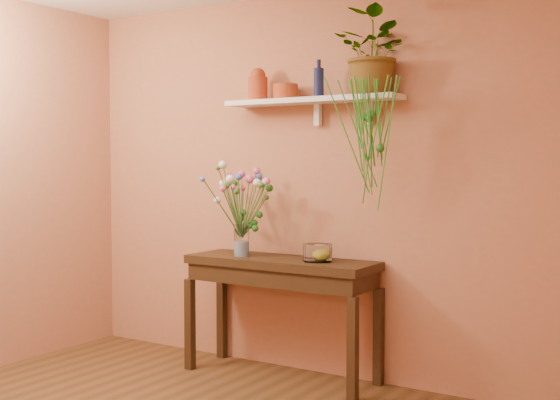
{
  "coord_description": "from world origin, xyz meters",
  "views": [
    {
      "loc": [
        2.57,
        -2.5,
        1.5
      ],
      "look_at": [
        0.0,
        1.55,
        1.25
      ],
      "focal_mm": 46.96,
      "sensor_mm": 36.0,
      "label": 1
    }
  ],
  "objects_px": {
    "sideboard": "(281,276)",
    "bouquet": "(243,191)",
    "terracotta_jug": "(258,85)",
    "spider_plant": "(375,52)",
    "blue_bottle": "(319,82)",
    "glass_vase": "(242,243)",
    "glass_bowl": "(318,253)"
  },
  "relations": [
    {
      "from": "sideboard",
      "to": "bouquet",
      "type": "relative_size",
      "value": 2.16
    },
    {
      "from": "sideboard",
      "to": "terracotta_jug",
      "type": "bearing_deg",
      "value": 159.04
    },
    {
      "from": "sideboard",
      "to": "spider_plant",
      "type": "xyz_separation_m",
      "value": [
        0.67,
        0.09,
        1.49
      ]
    },
    {
      "from": "blue_bottle",
      "to": "spider_plant",
      "type": "xyz_separation_m",
      "value": [
        0.41,
        0.01,
        0.17
      ]
    },
    {
      "from": "terracotta_jug",
      "to": "bouquet",
      "type": "xyz_separation_m",
      "value": [
        -0.03,
        -0.15,
        -0.75
      ]
    },
    {
      "from": "spider_plant",
      "to": "glass_vase",
      "type": "relative_size",
      "value": 2.39
    },
    {
      "from": "glass_vase",
      "to": "bouquet",
      "type": "xyz_separation_m",
      "value": [
        0.01,
        0.0,
        0.37
      ]
    },
    {
      "from": "spider_plant",
      "to": "glass_vase",
      "type": "distance_m",
      "value": 1.61
    },
    {
      "from": "blue_bottle",
      "to": "spider_plant",
      "type": "height_order",
      "value": "spider_plant"
    },
    {
      "from": "spider_plant",
      "to": "glass_bowl",
      "type": "height_order",
      "value": "spider_plant"
    },
    {
      "from": "spider_plant",
      "to": "glass_bowl",
      "type": "xyz_separation_m",
      "value": [
        -0.37,
        -0.1,
        -1.32
      ]
    },
    {
      "from": "terracotta_jug",
      "to": "glass_bowl",
      "type": "relative_size",
      "value": 1.19
    },
    {
      "from": "sideboard",
      "to": "glass_vase",
      "type": "distance_m",
      "value": 0.37
    },
    {
      "from": "sideboard",
      "to": "spider_plant",
      "type": "bearing_deg",
      "value": 7.75
    },
    {
      "from": "sideboard",
      "to": "blue_bottle",
      "type": "bearing_deg",
      "value": 17.83
    },
    {
      "from": "terracotta_jug",
      "to": "glass_bowl",
      "type": "height_order",
      "value": "terracotta_jug"
    },
    {
      "from": "bouquet",
      "to": "glass_bowl",
      "type": "relative_size",
      "value": 3.25
    },
    {
      "from": "spider_plant",
      "to": "glass_bowl",
      "type": "distance_m",
      "value": 1.37
    },
    {
      "from": "spider_plant",
      "to": "sideboard",
      "type": "bearing_deg",
      "value": -172.25
    },
    {
      "from": "blue_bottle",
      "to": "bouquet",
      "type": "relative_size",
      "value": 0.4
    },
    {
      "from": "terracotta_jug",
      "to": "blue_bottle",
      "type": "bearing_deg",
      "value": -1.84
    },
    {
      "from": "glass_vase",
      "to": "glass_bowl",
      "type": "bearing_deg",
      "value": 4.64
    },
    {
      "from": "glass_vase",
      "to": "terracotta_jug",
      "type": "bearing_deg",
      "value": 75.32
    },
    {
      "from": "terracotta_jug",
      "to": "bouquet",
      "type": "relative_size",
      "value": 0.37
    },
    {
      "from": "spider_plant",
      "to": "bouquet",
      "type": "xyz_separation_m",
      "value": [
        -0.95,
        -0.14,
        -0.91
      ]
    },
    {
      "from": "blue_bottle",
      "to": "terracotta_jug",
      "type": "bearing_deg",
      "value": 178.16
    },
    {
      "from": "spider_plant",
      "to": "bouquet",
      "type": "bearing_deg",
      "value": -171.53
    },
    {
      "from": "spider_plant",
      "to": "glass_bowl",
      "type": "relative_size",
      "value": 2.75
    },
    {
      "from": "spider_plant",
      "to": "bouquet",
      "type": "relative_size",
      "value": 0.85
    },
    {
      "from": "glass_bowl",
      "to": "spider_plant",
      "type": "bearing_deg",
      "value": 14.45
    },
    {
      "from": "sideboard",
      "to": "spider_plant",
      "type": "height_order",
      "value": "spider_plant"
    },
    {
      "from": "bouquet",
      "to": "glass_bowl",
      "type": "distance_m",
      "value": 0.71
    }
  ]
}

